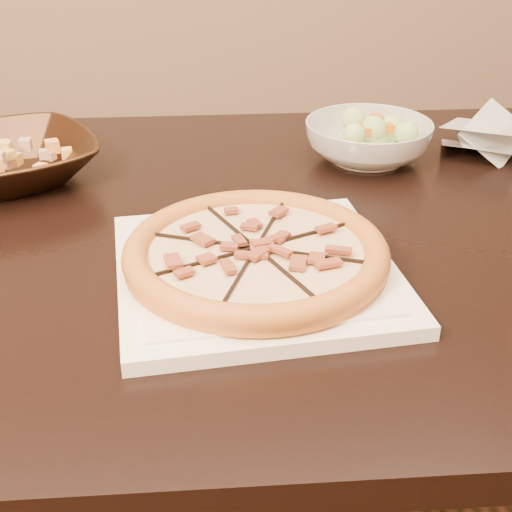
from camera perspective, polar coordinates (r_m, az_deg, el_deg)
The scene contains 8 objects.
dining_table at distance 1.03m, azimuth -7.67°, elevation -2.14°, with size 1.56×1.07×0.75m.
plate at distance 0.85m, azimuth 0.00°, elevation -1.15°, with size 0.34×0.34×0.02m.
pizza at distance 0.84m, azimuth -0.00°, elevation 0.24°, with size 0.31×0.31×0.03m.
bronze_bowl at distance 1.17m, azimuth -19.15°, elevation 7.20°, with size 0.26×0.26×0.06m, color #3F2817.
mixed_dish at distance 1.16m, azimuth -19.61°, elevation 9.30°, with size 0.11×0.13×0.03m.
salad_bowl at distance 1.20m, azimuth 8.94°, elevation 9.06°, with size 0.21×0.21×0.07m, color silver.
salad at distance 1.19m, azimuth 9.13°, elevation 11.33°, with size 0.09×0.11×0.04m.
cling_film at distance 1.28m, azimuth 18.41°, elevation 8.78°, with size 0.17×0.14×0.05m, color silver, non-canonical shape.
Camera 1 is at (-0.18, -0.86, 1.19)m, focal length 50.00 mm.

